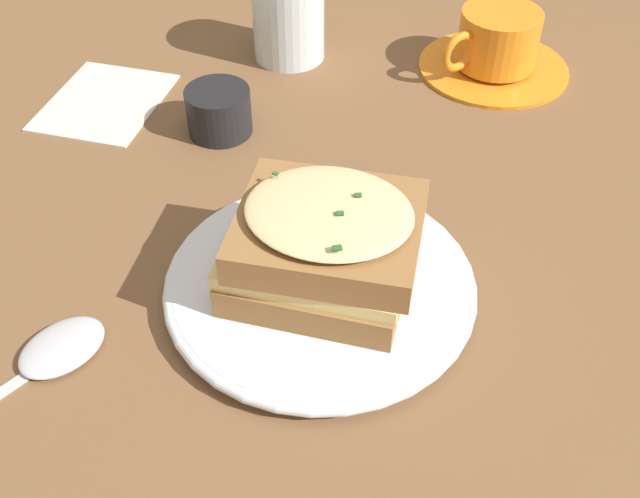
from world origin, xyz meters
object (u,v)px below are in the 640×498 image
napkin (105,101)px  water_glass (288,15)px  dinner_plate (320,285)px  teacup_with_saucer (496,47)px  sandwich (323,245)px  condiment_pot (219,111)px  spoon (50,356)px

napkin → water_glass: bearing=131.2°
dinner_plate → teacup_with_saucer: 0.36m
sandwich → teacup_with_saucer: bearing=164.9°
sandwich → condiment_pot: sandwich is taller
teacup_with_saucer → napkin: 0.40m
dinner_plate → condiment_pot: (-0.18, -0.14, 0.01)m
condiment_pot → spoon: bearing=-4.3°
dinner_plate → sandwich: size_ratio=1.73×
dinner_plate → condiment_pot: 0.23m
condiment_pot → water_glass: bearing=170.6°
dinner_plate → napkin: (-0.19, -0.27, -0.01)m
sandwich → water_glass: 0.35m
water_glass → teacup_with_saucer: bearing=96.4°
teacup_with_saucer → condiment_pot: (0.17, -0.24, -0.00)m
sandwich → spoon: bearing=-57.6°
spoon → condiment_pot: 0.28m
sandwich → water_glass: (-0.33, -0.12, -0.00)m
water_glass → sandwich: bearing=19.8°
teacup_with_saucer → napkin: size_ratio=1.20×
water_glass → condiment_pot: bearing=-9.4°
napkin → condiment_pot: condiment_pot is taller
spoon → teacup_with_saucer: bearing=89.4°
condiment_pot → dinner_plate: bearing=38.3°
spoon → napkin: bearing=138.4°
spoon → condiment_pot: condiment_pot is taller
dinner_plate → sandwich: 0.04m
napkin → condiment_pot: (0.02, 0.13, 0.02)m
napkin → spoon: bearing=19.4°
spoon → condiment_pot: size_ratio=2.83×
water_glass → napkin: (0.13, -0.15, -0.04)m
teacup_with_saucer → napkin: teacup_with_saucer is taller
condiment_pot → sandwich: bearing=38.7°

